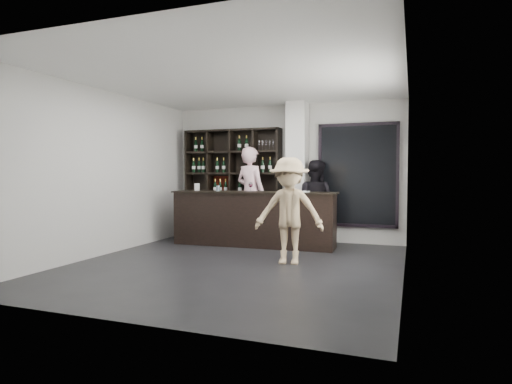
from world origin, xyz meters
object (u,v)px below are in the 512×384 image
at_px(tasting_counter, 253,219).
at_px(taster_black, 315,202).
at_px(taster_pink, 251,194).
at_px(customer, 289,211).
at_px(wine_shelf, 232,184).

relative_size(tasting_counter, taster_black, 1.92).
bearing_deg(taster_black, tasting_counter, 41.54).
relative_size(taster_pink, customer, 1.18).
bearing_deg(taster_black, customer, 101.34).
bearing_deg(customer, tasting_counter, 122.77).
bearing_deg(customer, taster_black, 84.06).
xyz_separation_m(wine_shelf, customer, (1.91, -2.17, -0.36)).
relative_size(wine_shelf, taster_black, 1.41).
bearing_deg(tasting_counter, wine_shelf, 132.21).
height_order(taster_pink, customer, taster_pink).
relative_size(taster_pink, taster_black, 1.17).
xyz_separation_m(taster_pink, customer, (1.40, -1.96, -0.15)).
distance_m(wine_shelf, customer, 2.91).
relative_size(wine_shelf, customer, 1.42).
relative_size(wine_shelf, taster_pink, 1.20).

